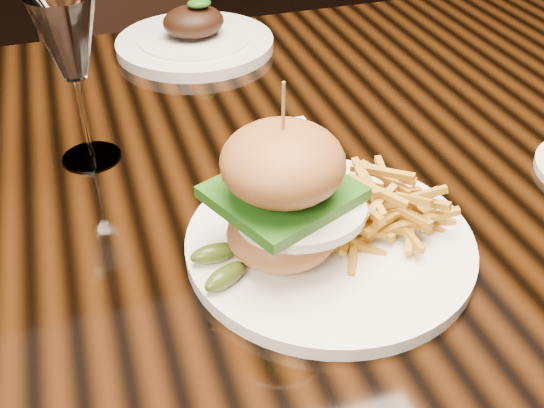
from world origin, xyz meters
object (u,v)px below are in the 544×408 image
object	(u,v)px
far_dish	(195,40)
wine_glass	(69,43)
dining_table	(250,205)
burger_plate	(324,212)
chair_far	(146,45)

from	to	relation	value
far_dish	wine_glass	bearing A→B (deg)	-124.04
dining_table	burger_plate	distance (m)	0.23
wine_glass	far_dish	world-z (taller)	wine_glass
far_dish	burger_plate	bearing A→B (deg)	-88.70
dining_table	far_dish	distance (m)	0.35
dining_table	burger_plate	world-z (taller)	burger_plate
dining_table	chair_far	bearing A→B (deg)	90.76
dining_table	chair_far	world-z (taller)	chair_far
wine_glass	chair_far	xyz separation A→B (m)	(0.17, 0.83, -0.36)
wine_glass	far_dish	xyz separation A→B (m)	(0.19, 0.29, -0.13)
far_dish	chair_far	world-z (taller)	chair_far
far_dish	chair_far	size ratio (longest dim) A/B	0.27
wine_glass	chair_far	distance (m)	0.93
burger_plate	wine_glass	bearing A→B (deg)	118.29
dining_table	far_dish	bearing A→B (deg)	88.51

